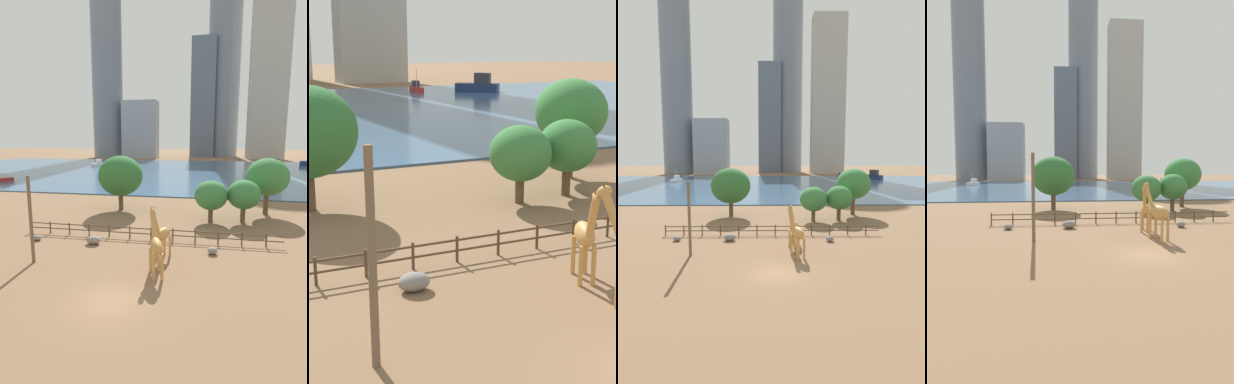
% 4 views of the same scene
% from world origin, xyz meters
% --- Properties ---
extents(ground_plane, '(400.00, 400.00, 0.00)m').
position_xyz_m(ground_plane, '(0.00, 80.00, 0.00)').
color(ground_plane, brown).
extents(harbor_water, '(180.00, 86.00, 0.20)m').
position_xyz_m(harbor_water, '(0.00, 77.00, 0.10)').
color(harbor_water, '#3D6084').
rests_on(harbor_water, ground).
extents(giraffe_tall, '(1.71, 3.35, 4.94)m').
position_xyz_m(giraffe_tall, '(2.22, 4.32, 2.34)').
color(giraffe_tall, '#C18C47').
rests_on(giraffe_tall, ground).
extents(giraffe_companion, '(1.62, 2.89, 4.53)m').
position_xyz_m(giraffe_companion, '(2.18, 7.58, 2.12)').
color(giraffe_companion, '#C18C47').
rests_on(giraffe_companion, ground).
extents(utility_pole, '(0.28, 0.28, 7.25)m').
position_xyz_m(utility_pole, '(-8.11, 4.61, 3.62)').
color(utility_pole, brown).
rests_on(utility_pole, ground).
extents(boulder_near_fence, '(0.87, 0.83, 0.62)m').
position_xyz_m(boulder_near_fence, '(6.45, 9.23, 0.31)').
color(boulder_near_fence, gray).
rests_on(boulder_near_fence, ground).
extents(boulder_by_pole, '(1.39, 1.05, 0.79)m').
position_xyz_m(boulder_by_pole, '(-4.92, 9.73, 0.39)').
color(boulder_by_pole, gray).
rests_on(boulder_by_pole, ground).
extents(boulder_small, '(0.91, 0.74, 0.55)m').
position_xyz_m(boulder_small, '(-10.91, 9.66, 0.28)').
color(boulder_small, gray).
rests_on(boulder_small, ground).
extents(enclosure_fence, '(26.12, 0.14, 1.30)m').
position_xyz_m(enclosure_fence, '(-0.33, 12.00, 0.76)').
color(enclosure_fence, '#4C3826').
rests_on(enclosure_fence, ground).
extents(tree_left_large, '(6.30, 6.30, 7.75)m').
position_xyz_m(tree_left_large, '(-6.48, 24.03, 4.90)').
color(tree_left_large, brown).
rests_on(tree_left_large, ground).
extents(tree_center_broad, '(4.02, 4.02, 5.09)m').
position_xyz_m(tree_center_broad, '(6.22, 20.03, 3.26)').
color(tree_center_broad, brown).
rests_on(tree_center_broad, ground).
extents(tree_right_tall, '(3.95, 3.95, 5.22)m').
position_xyz_m(tree_right_tall, '(10.10, 20.43, 3.41)').
color(tree_right_tall, brown).
rests_on(tree_right_tall, ground).
extents(tree_left_small, '(5.52, 5.52, 7.58)m').
position_xyz_m(tree_left_small, '(13.53, 25.01, 5.07)').
color(tree_left_small, brown).
rests_on(tree_left_small, ground).
extents(boat_ferry, '(2.46, 5.41, 4.71)m').
position_xyz_m(boat_ferry, '(30.85, 104.82, 0.99)').
color(boat_ferry, '#B22D28').
rests_on(boat_ferry, harbor_water).
extents(boat_sailboat, '(8.96, 8.07, 3.92)m').
position_xyz_m(boat_sailboat, '(42.67, 99.41, 1.53)').
color(boat_sailboat, navy).
rests_on(boat_sailboat, harbor_water).
extents(boat_barge, '(3.15, 5.86, 5.01)m').
position_xyz_m(boat_barge, '(-33.93, 85.86, 1.04)').
color(boat_barge, silver).
rests_on(boat_barge, harbor_water).
extents(skyline_tower_needle, '(15.69, 15.69, 96.65)m').
position_xyz_m(skyline_tower_needle, '(-48.33, 139.80, 48.32)').
color(skyline_tower_needle, slate).
rests_on(skyline_tower_needle, ground).
extents(skyline_block_central, '(17.52, 8.82, 83.09)m').
position_xyz_m(skyline_block_central, '(32.16, 142.14, 41.55)').
color(skyline_block_central, '#ADA89E').
rests_on(skyline_block_central, ground).
extents(skyline_tower_glass, '(17.57, 10.69, 28.85)m').
position_xyz_m(skyline_tower_glass, '(-29.98, 136.77, 14.42)').
color(skyline_tower_glass, '#939EAD').
rests_on(skyline_tower_glass, ground).
extents(skyline_block_left, '(17.39, 17.39, 105.44)m').
position_xyz_m(skyline_block_left, '(11.63, 161.34, 52.72)').
color(skyline_block_left, slate).
rests_on(skyline_block_left, ground).
extents(skyline_block_right, '(12.94, 14.98, 62.87)m').
position_xyz_m(skyline_block_right, '(0.77, 158.96, 31.43)').
color(skyline_block_right, slate).
rests_on(skyline_block_right, ground).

